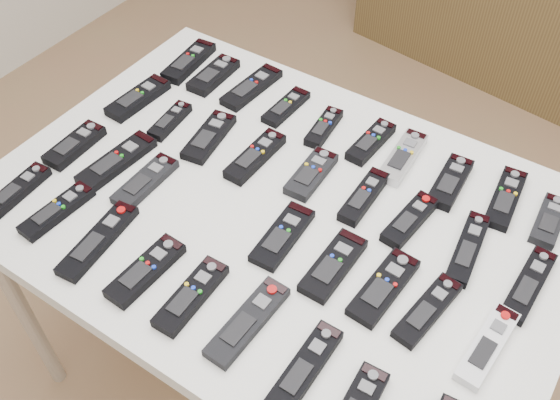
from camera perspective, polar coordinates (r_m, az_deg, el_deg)
The scene contains 37 objects.
ground at distance 2.04m, azimuth 3.12°, elevation -13.90°, with size 4.00×4.00×0.00m, color #9B6B4E.
table at distance 1.40m, azimuth 0.00°, elevation -2.17°, with size 1.25×0.88×0.78m.
sideboard at distance 3.05m, azimuth 21.11°, elevation 16.52°, with size 1.46×0.38×0.73m, color #49361D.
remote_0 at distance 1.76m, azimuth -8.32°, elevation 12.43°, with size 0.06×0.19×0.02m, color black.
remote_1 at distance 1.70m, azimuth -6.10°, elevation 11.29°, with size 0.06×0.16×0.02m, color black.
remote_2 at distance 1.65m, azimuth -2.60°, elevation 10.27°, with size 0.06×0.19×0.02m, color black.
remote_3 at distance 1.59m, azimuth 0.56°, elevation 8.52°, with size 0.05×0.15×0.02m, color black.
remote_4 at distance 1.53m, azimuth 4.03°, elevation 6.64°, with size 0.04×0.14×0.02m, color black.
remote_5 at distance 1.50m, azimuth 8.31°, elevation 5.29°, with size 0.05×0.16×0.02m, color black.
remote_6 at distance 1.47m, azimuth 11.16°, elevation 3.87°, with size 0.05×0.18×0.02m, color #B7B7BC.
remote_7 at distance 1.44m, azimuth 15.31°, elevation 1.60°, with size 0.06×0.16×0.02m, color black.
remote_8 at distance 1.44m, azimuth 19.93°, elevation 0.16°, with size 0.05×0.18×0.02m, color black.
remote_9 at distance 1.43m, azimuth 23.40°, elevation -1.75°, with size 0.05×0.14×0.02m, color black.
remote_10 at distance 1.65m, azimuth -12.84°, elevation 9.08°, with size 0.06×0.18×0.02m, color black.
remote_11 at distance 1.57m, azimuth -10.02°, elevation 7.15°, with size 0.04×0.14×0.02m, color black.
remote_12 at distance 1.51m, azimuth -6.51°, elevation 5.77°, with size 0.06×0.17×0.02m, color black.
remote_13 at distance 1.45m, azimuth -2.27°, elevation 4.02°, with size 0.05×0.18×0.02m, color black.
remote_14 at distance 1.41m, azimuth 2.88°, elevation 2.41°, with size 0.06×0.16×0.02m, color black.
remote_15 at distance 1.37m, azimuth 7.68°, elevation 0.32°, with size 0.04×0.17×0.02m, color black.
remote_16 at distance 1.34m, azimuth 11.78°, elevation -1.80°, with size 0.05×0.16×0.02m, color black.
remote_17 at distance 1.32m, azimuth 16.81°, elevation -4.24°, with size 0.05×0.19×0.02m, color black.
remote_18 at distance 1.30m, azimuth 21.79°, elevation -7.17°, with size 0.05×0.19×0.02m, color black.
remote_19 at distance 1.55m, azimuth -18.26°, elevation 4.80°, with size 0.06×0.16×0.02m, color black.
remote_20 at distance 1.48m, azimuth -14.69°, elevation 3.49°, with size 0.06×0.20×0.02m, color black.
remote_21 at distance 1.42m, azimuth -12.21°, elevation 1.68°, with size 0.05×0.17×0.02m, color black.
remote_22 at distance 1.29m, azimuth 0.24°, elevation -3.28°, with size 0.06×0.17×0.02m, color black.
remote_23 at distance 1.24m, azimuth 4.90°, elevation -5.96°, with size 0.06×0.17×0.02m, color black.
remote_24 at distance 1.22m, azimuth 9.46°, elevation -7.86°, with size 0.06×0.18×0.02m, color black.
remote_25 at distance 1.21m, azimuth 13.34°, elevation -9.76°, with size 0.05×0.18×0.02m, color black.
remote_26 at distance 1.20m, azimuth 18.44°, elevation -12.52°, with size 0.05×0.18×0.02m, color silver.
remote_27 at distance 1.49m, azimuth -22.91°, elevation 0.81°, with size 0.05×0.17×0.02m, color black.
remote_28 at distance 1.41m, azimuth -19.70°, elevation -0.91°, with size 0.05×0.17×0.02m, color black.
remote_29 at distance 1.33m, azimuth -16.28°, elevation -3.52°, with size 0.05×0.21×0.02m, color black.
remote_30 at distance 1.26m, azimuth -12.18°, elevation -6.31°, with size 0.06×0.18×0.02m, color black.
remote_31 at distance 1.21m, azimuth -8.12°, elevation -8.64°, with size 0.05×0.18×0.02m, color black.
remote_32 at distance 1.17m, azimuth -2.96°, elevation -11.02°, with size 0.05×0.20×0.02m, color black.
remote_33 at distance 1.12m, azimuth 2.28°, elevation -15.11°, with size 0.05×0.19×0.02m, color black.
Camera 1 is at (0.45, -0.87, 1.78)m, focal length 40.00 mm.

